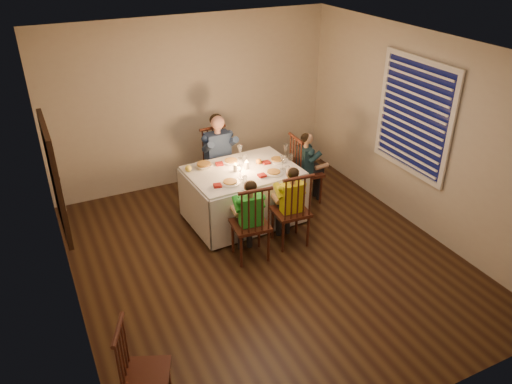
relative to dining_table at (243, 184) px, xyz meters
name	(u,v)px	position (x,y,z in m)	size (l,w,h in m)	color
ground	(265,258)	(-0.15, -0.99, -0.56)	(5.00, 5.00, 0.00)	black
wall_left	(59,210)	(-2.40, -0.99, 0.74)	(0.02, 5.00, 2.60)	#BEB5A2
wall_right	(419,133)	(2.10, -0.99, 0.74)	(0.02, 5.00, 2.60)	#BEB5A2
wall_back	(192,102)	(-0.15, 1.51, 0.74)	(4.50, 0.02, 2.60)	#BEB5A2
ceiling	(268,50)	(-0.15, -0.99, 2.04)	(5.00, 5.00, 0.00)	white
dining_table	(243,184)	(0.00, 0.00, 0.00)	(1.55, 1.16, 0.75)	silver
chair_adult	(220,194)	(-0.02, 0.81, -0.56)	(0.44, 0.42, 1.06)	#34180E
chair_near_left	(250,256)	(-0.30, -0.86, -0.56)	(0.44, 0.42, 1.06)	#34180E
chair_near_right	(289,242)	(0.31, -0.80, -0.56)	(0.44, 0.42, 1.06)	#34180E
chair_end	(304,200)	(1.07, 0.09, -0.56)	(0.44, 0.42, 1.06)	#34180E
adult	(220,194)	(-0.02, 0.81, -0.56)	(0.49, 0.45, 1.30)	navy
child_green	(250,256)	(-0.30, -0.86, -0.56)	(0.37, 0.34, 1.09)	green
child_yellow	(289,242)	(0.31, -0.80, -0.56)	(0.37, 0.34, 1.11)	yellow
child_teal	(304,200)	(1.07, 0.09, -0.56)	(0.37, 0.34, 1.09)	#17303A
setting_adult	(231,162)	(-0.04, 0.29, 0.23)	(0.26, 0.26, 0.02)	white
setting_green	(230,183)	(-0.31, -0.29, 0.23)	(0.26, 0.26, 0.02)	white
setting_yellow	(274,173)	(0.33, -0.28, 0.23)	(0.26, 0.26, 0.02)	white
setting_teal	(277,160)	(0.56, 0.05, 0.23)	(0.26, 0.26, 0.02)	white
candle_left	(235,168)	(-0.11, -0.01, 0.27)	(0.06, 0.06, 0.10)	white
candle_right	(247,165)	(0.06, 0.00, 0.27)	(0.06, 0.06, 0.10)	white
squash	(188,168)	(-0.68, 0.28, 0.27)	(0.09, 0.09, 0.09)	yellow
orange_fruit	(259,161)	(0.28, 0.07, 0.26)	(0.08, 0.08, 0.08)	orange
serving_bowl	(204,166)	(-0.45, 0.29, 0.25)	(0.23, 0.23, 0.06)	white
wall_mirror	(55,178)	(-2.36, -0.69, 0.94)	(0.06, 0.95, 1.15)	black
window_blinds	(413,117)	(2.06, -0.89, 0.94)	(0.07, 1.34, 1.54)	#0D1035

